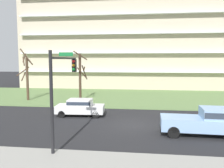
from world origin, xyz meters
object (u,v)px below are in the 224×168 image
tree_far_left (27,76)px  pickup_blue_near_left (204,121)px  tree_left (81,76)px  traffic_signal_mast (62,82)px  sedan_white_center_right (80,107)px

tree_far_left → pickup_blue_near_left: 22.24m
tree_left → traffic_signal_mast: tree_left is taller
tree_far_left → traffic_signal_mast: size_ratio=1.16×
tree_far_left → tree_left: tree_far_left is taller
tree_left → traffic_signal_mast: 15.23m
tree_left → sedan_white_center_right: size_ratio=1.40×
pickup_blue_near_left → traffic_signal_mast: traffic_signal_mast is taller
tree_far_left → tree_left: size_ratio=1.04×
tree_far_left → traffic_signal_mast: bearing=-56.4°
tree_left → sedan_white_center_right: bearing=-75.7°
pickup_blue_near_left → sedan_white_center_right: bearing=157.7°
tree_left → pickup_blue_near_left: size_ratio=1.15×
tree_left → pickup_blue_near_left: bearing=-45.4°
sedan_white_center_right → traffic_signal_mast: bearing=93.4°
tree_left → tree_far_left: bearing=-177.3°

